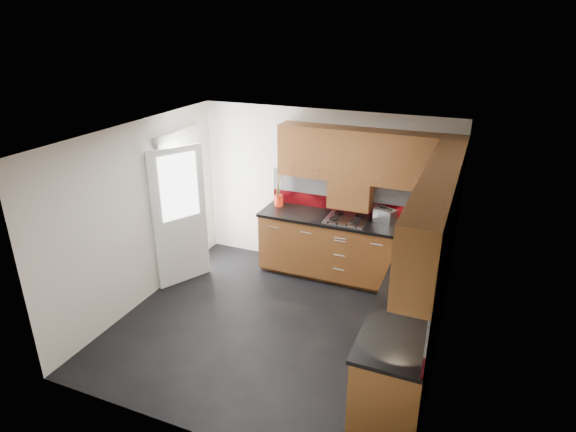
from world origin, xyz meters
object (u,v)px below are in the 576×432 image
at_px(utensil_pot, 279,199).
at_px(toaster, 385,216).
at_px(food_processor, 422,243).
at_px(gas_hob, 346,219).

xyz_separation_m(utensil_pot, toaster, (1.61, -0.03, -0.00)).
height_order(utensil_pot, food_processor, utensil_pot).
bearing_deg(food_processor, utensil_pot, 159.66).
bearing_deg(food_processor, toaster, 127.31).
xyz_separation_m(gas_hob, food_processor, (1.11, -0.66, 0.13)).
distance_m(gas_hob, toaster, 0.53).
distance_m(utensil_pot, food_processor, 2.36).
relative_size(gas_hob, toaster, 1.74).
bearing_deg(utensil_pot, gas_hob, -8.17).
relative_size(utensil_pot, toaster, 1.46).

